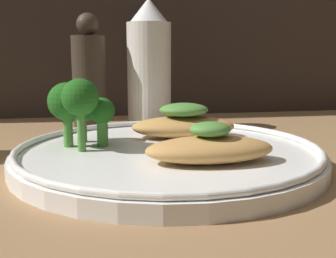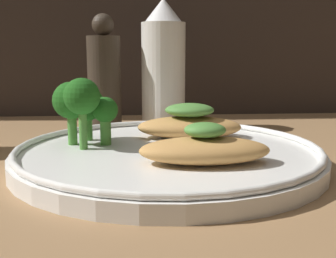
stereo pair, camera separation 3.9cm
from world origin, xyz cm
name	(u,v)px [view 1 (the left image)]	position (x,y,z in cm)	size (l,w,h in cm)	color
ground_plane	(168,170)	(0.00, 0.00, -0.50)	(180.00, 180.00, 1.00)	#936D47
plate	(168,154)	(0.00, 0.00, 0.99)	(28.57, 28.57, 2.00)	white
grilled_meat_front	(210,148)	(2.64, -4.92, 2.63)	(10.83, 5.25, 3.40)	tan
grilled_meat_middle	(184,124)	(2.71, 5.70, 2.86)	(11.38, 6.32, 3.69)	tan
broccoli_bunch	(79,104)	(-8.07, 3.04, 5.51)	(6.34, 7.54, 6.69)	#4C8E38
sauce_bottle	(149,68)	(0.79, 19.01, 8.33)	(5.89, 5.89, 17.41)	white
pepper_grinder	(89,79)	(-7.16, 19.01, 6.94)	(4.44, 4.44, 15.39)	#382D23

